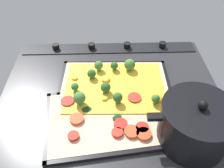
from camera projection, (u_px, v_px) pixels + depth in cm
name	position (u px, v px, depth cm)	size (l,w,h in cm)	color
ground_plane	(111.00, 102.00, 78.03)	(73.73, 64.11, 3.00)	#28282B
stove_control_panel	(109.00, 48.00, 97.36)	(70.78, 7.00, 2.60)	black
baking_tray_front	(115.00, 89.00, 79.69)	(38.95, 29.90, 1.30)	black
broccoli_pizza	(114.00, 86.00, 78.75)	(36.49, 27.44, 5.87)	beige
baking_tray_back	(103.00, 120.00, 70.20)	(36.96, 29.28, 1.30)	black
veggie_pizza_back	(105.00, 119.00, 69.53)	(34.29, 26.61, 1.90)	#CEB191
cooking_pot	(195.00, 124.00, 61.54)	(26.17, 19.35, 15.18)	black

